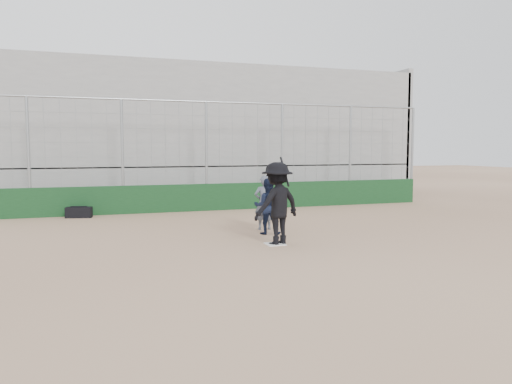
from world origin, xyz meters
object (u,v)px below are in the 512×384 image
object	(u,v)px
catcher_crouched	(268,215)
umpire	(264,205)
batter_at_plate	(277,203)
equipment_bag	(79,212)

from	to	relation	value
catcher_crouched	umpire	bearing A→B (deg)	76.74
batter_at_plate	catcher_crouched	world-z (taller)	batter_at_plate
catcher_crouched	equipment_bag	xyz separation A→B (m)	(-4.81, 5.08, -0.33)
batter_at_plate	catcher_crouched	xyz separation A→B (m)	(0.27, 1.39, -0.48)
umpire	equipment_bag	distance (m)	6.61
batter_at_plate	equipment_bag	bearing A→B (deg)	125.04
equipment_bag	batter_at_plate	bearing A→B (deg)	-54.96
catcher_crouched	batter_at_plate	bearing A→B (deg)	-101.12
batter_at_plate	catcher_crouched	distance (m)	1.49
batter_at_plate	umpire	distance (m)	2.24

